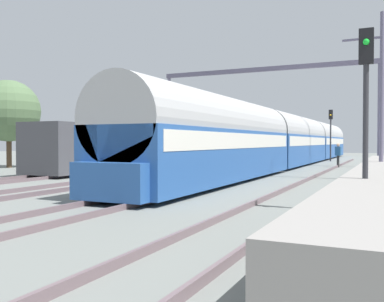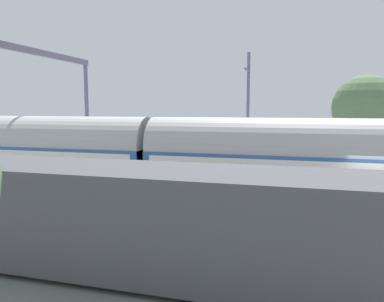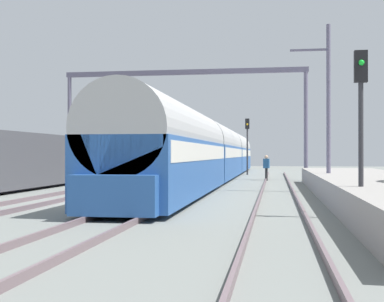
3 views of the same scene
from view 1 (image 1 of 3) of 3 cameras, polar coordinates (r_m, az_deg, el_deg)
ground at (r=18.76m, az=-5.72°, el=-4.44°), size 120.00×120.00×0.00m
track_far_west at (r=22.82m, az=-20.15°, el=-3.30°), size 1.52×60.00×0.16m
track_west at (r=19.96m, az=-11.17°, el=-3.88°), size 1.51×60.00×0.16m
track_east at (r=17.73m, az=0.42°, el=-4.50°), size 1.51×60.00×0.16m
track_far_east at (r=16.41m, az=14.59°, el=-5.00°), size 1.52×60.00×0.16m
passenger_train at (r=35.46m, az=13.02°, el=1.39°), size 2.93×49.20×3.82m
freight_car at (r=27.92m, az=-10.33°, el=0.43°), size 2.80×13.00×2.70m
person_crossing at (r=33.06m, az=18.65°, el=-0.26°), size 0.45×0.33×1.73m
railway_signal_near at (r=12.06m, az=21.88°, el=6.88°), size 0.36×0.30×4.74m
railway_signal_far at (r=43.16m, az=17.76°, el=2.87°), size 0.36×0.30×4.88m
catenary_gantry at (r=35.67m, az=9.38°, el=7.84°), size 17.60×0.28×7.86m
catenary_pole_east_mid at (r=22.61m, az=23.54°, el=6.96°), size 1.90×0.20×8.00m
tree_west_background at (r=33.62m, az=-22.94°, el=4.86°), size 4.39×4.39×6.24m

